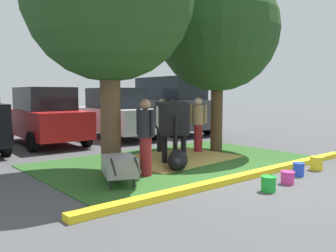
{
  "coord_description": "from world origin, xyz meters",
  "views": [
    {
      "loc": [
        -6.01,
        -4.62,
        1.83
      ],
      "look_at": [
        0.34,
        2.98,
        0.9
      ],
      "focal_mm": 37.95,
      "sensor_mm": 36.0,
      "label": 1
    }
  ],
  "objects": [
    {
      "name": "person_handler",
      "position": [
        0.92,
        3.95,
        0.88
      ],
      "size": [
        0.44,
        0.36,
        1.64
      ],
      "color": "black",
      "rests_on": "ground"
    },
    {
      "name": "person_visitor_near",
      "position": [
        -1.48,
        1.56,
        0.91
      ],
      "size": [
        0.34,
        0.52,
        1.69
      ],
      "color": "maroon",
      "rests_on": "ground"
    },
    {
      "name": "bucket_yellow",
      "position": [
        2.01,
        -0.52,
        0.17
      ],
      "size": [
        0.31,
        0.31,
        0.32
      ],
      "color": "yellow",
      "rests_on": "ground"
    },
    {
      "name": "bucket_blue",
      "position": [
        1.12,
        -0.58,
        0.16
      ],
      "size": [
        0.26,
        0.26,
        0.3
      ],
      "color": "blue",
      "rests_on": "ground"
    },
    {
      "name": "cow_holstein",
      "position": [
        0.41,
        2.97,
        1.15
      ],
      "size": [
        2.08,
        2.79,
        1.61
      ],
      "color": "black",
      "rests_on": "ground"
    },
    {
      "name": "person_visitor_far",
      "position": [
        1.59,
        3.03,
        0.91
      ],
      "size": [
        0.35,
        0.44,
        1.69
      ],
      "color": "maroon",
      "rests_on": "ground"
    },
    {
      "name": "shade_tree_right",
      "position": [
        2.21,
        2.85,
        3.71
      ],
      "size": [
        3.7,
        3.7,
        5.58
      ],
      "color": "#4C3823",
      "rests_on": "ground"
    },
    {
      "name": "suv_dark_grey",
      "position": [
        4.35,
        7.63,
        1.27
      ],
      "size": [
        2.26,
        4.67,
        2.52
      ],
      "color": "#3D3D42",
      "rests_on": "ground"
    },
    {
      "name": "ground_plane",
      "position": [
        0.0,
        0.0,
        0.0
      ],
      "size": [
        80.0,
        80.0,
        0.0
      ],
      "primitive_type": "plane",
      "color": "#4C4C4F"
    },
    {
      "name": "wheelbarrow",
      "position": [
        -2.32,
        1.28,
        0.39
      ],
      "size": [
        1.02,
        1.58,
        0.63
      ],
      "color": "gray",
      "rests_on": "ground"
    },
    {
      "name": "sedan_red",
      "position": [
        -1.3,
        7.82,
        0.98
      ],
      "size": [
        2.15,
        4.47,
        2.02
      ],
      "color": "red",
      "rests_on": "ground"
    },
    {
      "name": "bucket_pink",
      "position": [
        0.33,
        -0.79,
        0.14
      ],
      "size": [
        0.29,
        0.29,
        0.26
      ],
      "color": "#EA3893",
      "rests_on": "ground"
    },
    {
      "name": "calf_lying",
      "position": [
        -0.48,
        1.63,
        0.24
      ],
      "size": [
        1.15,
        1.16,
        0.48
      ],
      "color": "black",
      "rests_on": "ground"
    },
    {
      "name": "bucket_green",
      "position": [
        -0.44,
        -0.87,
        0.15
      ],
      "size": [
        0.29,
        0.29,
        0.29
      ],
      "color": "green",
      "rests_on": "ground"
    },
    {
      "name": "grass_island",
      "position": [
        0.13,
        2.38,
        0.01
      ],
      "size": [
        7.08,
        4.43,
        0.02
      ],
      "primitive_type": "cube",
      "color": "#2D5B23",
      "rests_on": "ground"
    },
    {
      "name": "hay_bedding",
      "position": [
        0.34,
        2.68,
        0.03
      ],
      "size": [
        3.38,
        2.65,
        0.04
      ],
      "primitive_type": "cube",
      "rotation": [
        0.0,
        0.0,
        0.08
      ],
      "color": "tan",
      "rests_on": "ground"
    },
    {
      "name": "hatchback_white",
      "position": [
        1.52,
        7.66,
        0.98
      ],
      "size": [
        2.15,
        4.47,
        2.02
      ],
      "color": "silver",
      "rests_on": "ground"
    },
    {
      "name": "curb_yellow",
      "position": [
        0.13,
        0.02,
        0.06
      ],
      "size": [
        8.28,
        0.24,
        0.12
      ],
      "primitive_type": "cube",
      "color": "yellow",
      "rests_on": "ground"
    }
  ]
}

